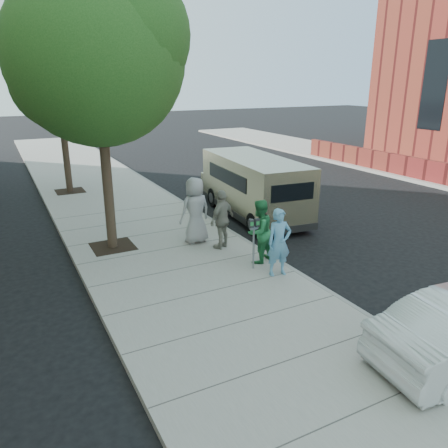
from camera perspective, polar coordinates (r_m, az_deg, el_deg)
The scene contains 11 objects.
ground at distance 11.92m, azimuth -0.59°, elevation -5.47°, with size 120.00×120.00×0.00m, color black.
sidewalk at distance 11.51m, azimuth -5.05°, elevation -6.03°, with size 5.00×60.00×0.15m, color gray.
curb_face at distance 12.55m, azimuth 5.29°, elevation -3.90°, with size 0.12×60.00×0.16m, color gray.
tree_near at distance 12.44m, azimuth -16.16°, elevation 21.06°, with size 4.62×4.60×7.53m.
tree_far at distance 19.91m, azimuth -20.82°, elevation 17.40°, with size 3.92×3.80×6.49m.
parking_meter at distance 11.06m, azimuth 3.92°, elevation -1.18°, with size 0.29×0.13×1.34m.
van at distance 16.00m, azimuth 3.76°, elevation 5.08°, with size 2.47×6.03×2.18m.
person_officer at distance 10.82m, azimuth 7.21°, elevation -2.40°, with size 0.62×0.41×1.71m, color #5C9CC3.
person_green_shirt at distance 11.54m, azimuth 4.62°, elevation -0.97°, with size 0.83×0.65×1.71m, color #2B8648.
person_gray_shirt at distance 12.92m, azimuth -3.77°, elevation 1.78°, with size 0.97×0.63×1.98m, color #99989A.
person_striped_polo at distance 12.49m, azimuth -0.25°, elevation 0.63°, with size 1.01×0.42×1.72m, color gray.
Camera 1 is at (-4.95, -9.72, 4.80)m, focal length 35.00 mm.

